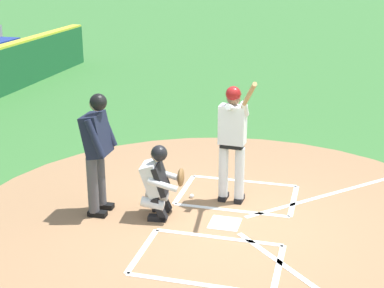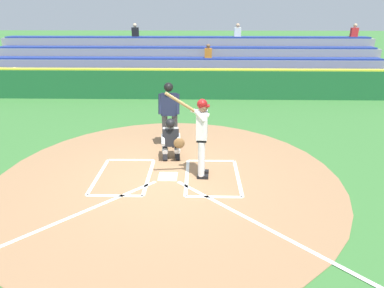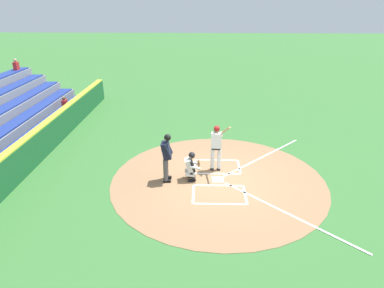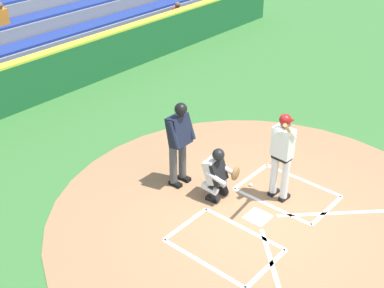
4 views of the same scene
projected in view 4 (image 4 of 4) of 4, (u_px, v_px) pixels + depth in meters
ground_plane at (258, 217)px, 9.92m from camera, size 120.00×120.00×0.00m
dirt_circle at (258, 217)px, 9.92m from camera, size 8.00×8.00×0.01m
home_plate_and_chalk at (298, 237)px, 9.42m from camera, size 7.93×4.91×0.01m
batter at (282, 151)px, 9.92m from camera, size 0.96×0.67×2.13m
catcher at (218, 172)px, 10.20m from camera, size 0.64×0.62×1.13m
plate_umpire at (179, 138)px, 10.39m from camera, size 0.58×0.41×1.86m
baseball at (251, 185)px, 10.80m from camera, size 0.07×0.07×0.07m
backstop_wall at (25, 83)px, 13.83m from camera, size 22.00×0.36×1.31m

